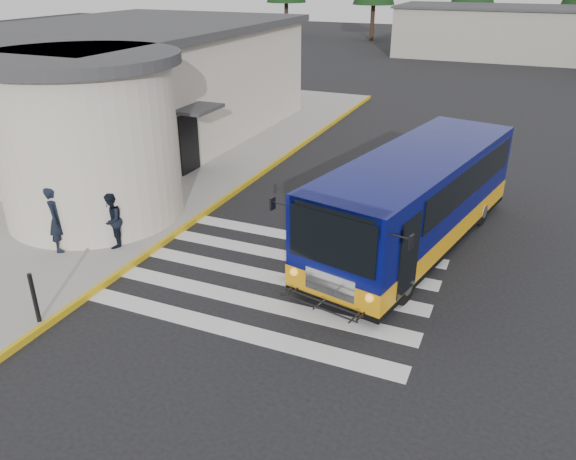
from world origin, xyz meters
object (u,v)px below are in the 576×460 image
at_px(transit_bus, 414,204).
at_px(bollard, 34,298).
at_px(pedestrian_a, 57,219).
at_px(pedestrian_b, 111,220).

distance_m(transit_bus, bollard, 9.66).
relative_size(transit_bus, bollard, 8.27).
relative_size(pedestrian_a, pedestrian_b, 1.16).
bearing_deg(pedestrian_a, bollard, -169.86).
xyz_separation_m(pedestrian_a, bollard, (2.02, -2.84, -0.32)).
xyz_separation_m(pedestrian_a, pedestrian_b, (1.16, 0.72, -0.13)).
xyz_separation_m(transit_bus, pedestrian_b, (-7.40, -3.52, -0.34)).
bearing_deg(pedestrian_a, transit_bus, -88.86).
bearing_deg(bollard, pedestrian_b, 103.49).
height_order(transit_bus, pedestrian_a, transit_bus).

